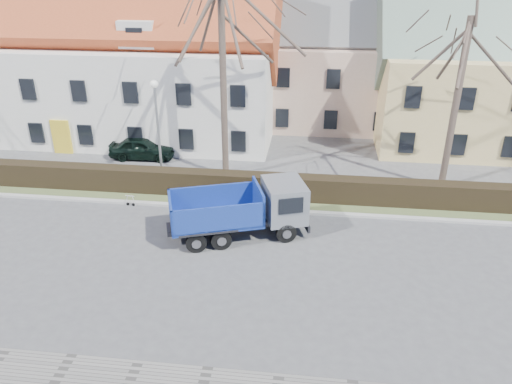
# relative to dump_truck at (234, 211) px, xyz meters

# --- Properties ---
(ground) EXTENTS (120.00, 120.00, 0.00)m
(ground) POSITION_rel_dump_truck_xyz_m (0.47, -2.04, -1.27)
(ground) COLOR #4B4B4E
(curb_far) EXTENTS (80.00, 0.30, 0.12)m
(curb_far) POSITION_rel_dump_truck_xyz_m (0.47, 2.56, -1.21)
(curb_far) COLOR #A2A19E
(curb_far) RESTS_ON ground
(grass_strip) EXTENTS (80.00, 3.00, 0.10)m
(grass_strip) POSITION_rel_dump_truck_xyz_m (0.47, 4.16, -1.22)
(grass_strip) COLOR #4A5831
(grass_strip) RESTS_ON ground
(hedge) EXTENTS (60.00, 0.90, 1.30)m
(hedge) POSITION_rel_dump_truck_xyz_m (0.47, 3.96, -0.62)
(hedge) COLOR black
(hedge) RESTS_ON ground
(building_white) EXTENTS (26.80, 10.80, 9.50)m
(building_white) POSITION_rel_dump_truck_xyz_m (-12.53, 13.96, 3.48)
(building_white) COLOR silver
(building_white) RESTS_ON ground
(building_pink) EXTENTS (10.80, 8.80, 8.00)m
(building_pink) POSITION_rel_dump_truck_xyz_m (4.47, 17.96, 2.73)
(building_pink) COLOR #CAA48F
(building_pink) RESTS_ON ground
(tree_1) EXTENTS (9.20, 9.20, 12.65)m
(tree_1) POSITION_rel_dump_truck_xyz_m (-1.53, 6.46, 5.05)
(tree_1) COLOR #4A3C33
(tree_1) RESTS_ON ground
(tree_2) EXTENTS (8.00, 8.00, 11.00)m
(tree_2) POSITION_rel_dump_truck_xyz_m (10.47, 6.46, 4.23)
(tree_2) COLOR #4A3C33
(tree_2) RESTS_ON ground
(dump_truck) EXTENTS (6.79, 4.30, 2.55)m
(dump_truck) POSITION_rel_dump_truck_xyz_m (0.00, 0.00, 0.00)
(dump_truck) COLOR navy
(dump_truck) RESTS_ON ground
(streetlight) EXTENTS (0.46, 0.46, 5.93)m
(streetlight) POSITION_rel_dump_truck_xyz_m (-4.82, 4.96, 1.69)
(streetlight) COLOR gray
(streetlight) RESTS_ON ground
(cart_frame) EXTENTS (0.76, 0.49, 0.65)m
(cart_frame) POSITION_rel_dump_truck_xyz_m (-5.94, 2.34, -0.95)
(cart_frame) COLOR silver
(cart_frame) RESTS_ON ground
(parked_car_a) EXTENTS (4.06, 1.77, 1.36)m
(parked_car_a) POSITION_rel_dump_truck_xyz_m (-7.20, 8.66, -0.59)
(parked_car_a) COLOR black
(parked_car_a) RESTS_ON ground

